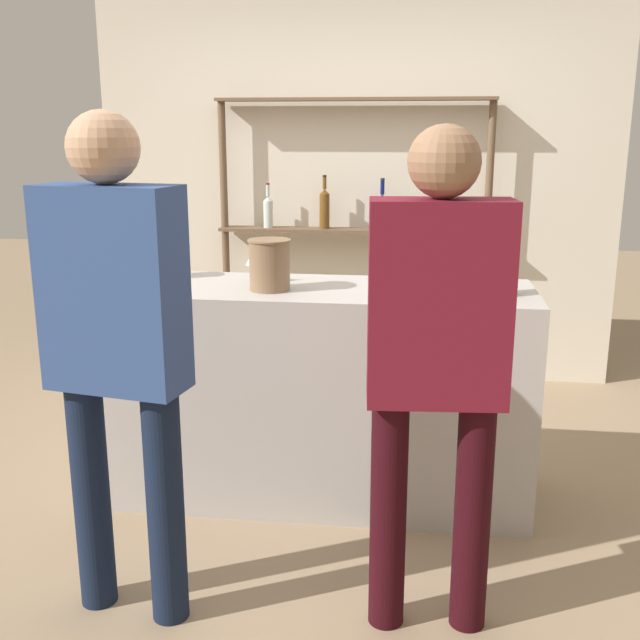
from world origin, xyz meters
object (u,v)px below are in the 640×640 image
at_px(counter_bottle_2, 427,254).
at_px(wine_glass, 255,257).
at_px(customer_left, 116,335).
at_px(cork_jar, 172,263).
at_px(ice_bucket, 270,265).
at_px(counter_bottle_1, 506,268).
at_px(counter_bottle_0, 452,270).
at_px(customer_right, 437,349).

height_order(counter_bottle_2, wine_glass, counter_bottle_2).
xyz_separation_m(counter_bottle_2, customer_left, (-1.04, -1.19, -0.10)).
relative_size(wine_glass, cork_jar, 1.22).
bearing_deg(counter_bottle_2, ice_bucket, -157.84).
bearing_deg(counter_bottle_1, counter_bottle_2, 141.98).
relative_size(counter_bottle_0, cork_jar, 2.26).
distance_m(wine_glass, customer_right, 1.30).
bearing_deg(counter_bottle_0, ice_bucket, 177.27).
xyz_separation_m(wine_glass, ice_bucket, (0.10, -0.15, -0.01)).
distance_m(counter_bottle_1, customer_right, 0.93).
bearing_deg(ice_bucket, counter_bottle_0, -2.73).
height_order(cork_jar, customer_right, customer_right).
height_order(counter_bottle_0, customer_left, customer_left).
relative_size(wine_glass, ice_bucket, 0.74).
bearing_deg(counter_bottle_1, customer_left, -146.00).
xyz_separation_m(counter_bottle_2, ice_bucket, (-0.70, -0.28, -0.02)).
relative_size(counter_bottle_2, wine_glass, 1.96).
bearing_deg(wine_glass, counter_bottle_1, -6.63).
relative_size(counter_bottle_0, wine_glass, 1.85).
bearing_deg(wine_glass, cork_jar, 168.50).
relative_size(counter_bottle_2, customer_left, 0.19).
bearing_deg(cork_jar, customer_left, -80.84).
relative_size(counter_bottle_1, counter_bottle_2, 1.00).
distance_m(counter_bottle_2, wine_glass, 0.81).
bearing_deg(ice_bucket, cork_jar, 155.68).
relative_size(customer_left, customer_right, 1.03).
height_order(counter_bottle_0, customer_right, customer_right).
bearing_deg(cork_jar, wine_glass, -11.50).
bearing_deg(counter_bottle_1, ice_bucket, -178.82).
xyz_separation_m(wine_glass, customer_left, (-0.25, -1.06, -0.10)).
xyz_separation_m(cork_jar, customer_right, (1.25, -1.09, -0.07)).
relative_size(counter_bottle_0, counter_bottle_1, 0.95).
distance_m(counter_bottle_2, customer_left, 1.59).
distance_m(counter_bottle_0, ice_bucket, 0.80).
relative_size(ice_bucket, customer_left, 0.13).
height_order(wine_glass, ice_bucket, ice_bucket).
height_order(counter_bottle_1, customer_right, customer_right).
xyz_separation_m(customer_left, customer_right, (1.07, 0.06, -0.02)).
xyz_separation_m(wine_glass, cork_jar, (-0.43, 0.09, -0.05)).
xyz_separation_m(counter_bottle_1, customer_left, (-1.38, -0.93, -0.10)).
relative_size(counter_bottle_0, customer_right, 0.18).
height_order(counter_bottle_0, ice_bucket, counter_bottle_0).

